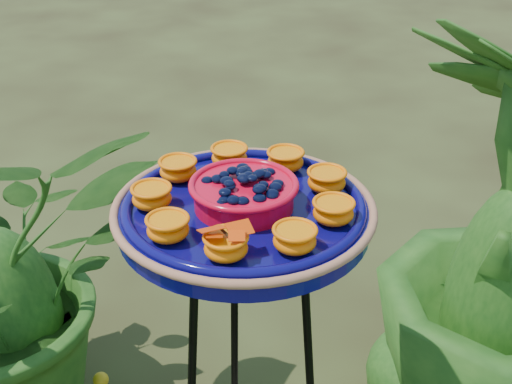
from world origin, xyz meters
The scene contains 2 objects.
tripod_stand centered at (0.04, 0.10, 0.51)m, with size 0.34×0.35×0.83m.
feeder_dish centered at (0.04, 0.10, 0.87)m, with size 0.48×0.48×0.10m.
Camera 1 is at (0.01, -0.92, 1.47)m, focal length 50.00 mm.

